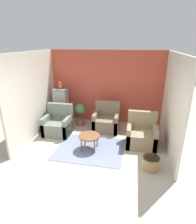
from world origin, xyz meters
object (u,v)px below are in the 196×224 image
object	(u,v)px
parrot	(60,85)
armchair_left	(58,125)
armchair_right	(141,135)
birdcage	(62,107)
wicker_basket	(151,163)
coffee_table	(89,137)
potted_plant	(80,112)
armchair_middle	(106,121)

from	to	relation	value
parrot	armchair_left	bearing A→B (deg)	-77.33
armchair_left	armchair_right	distance (m)	2.72
armchair_left	birdcage	distance (m)	0.93
wicker_basket	coffee_table	bearing A→B (deg)	161.25
coffee_table	birdcage	size ratio (longest dim) A/B	0.45
armchair_right	potted_plant	distance (m)	2.42
armchair_right	armchair_left	bearing A→B (deg)	175.41
armchair_left	armchair_middle	world-z (taller)	same
potted_plant	coffee_table	bearing A→B (deg)	-65.14
armchair_middle	armchair_right	bearing A→B (deg)	-34.84
armchair_right	parrot	size ratio (longest dim) A/B	3.61
armchair_right	parrot	xyz separation A→B (m)	(-2.90, 1.08, 1.14)
armchair_middle	parrot	size ratio (longest dim) A/B	3.61
armchair_left	armchair_middle	bearing A→B (deg)	21.51
potted_plant	armchair_right	bearing A→B (deg)	-25.17
wicker_basket	armchair_left	bearing A→B (deg)	155.45
birdcage	parrot	size ratio (longest dim) A/B	4.91
armchair_middle	parrot	world-z (taller)	parrot
armchair_left	wicker_basket	xyz separation A→B (m)	(2.92, -1.33, -0.14)
coffee_table	wicker_basket	xyz separation A→B (m)	(1.66, -0.56, -0.23)
birdcage	wicker_basket	bearing A→B (deg)	-35.12
potted_plant	wicker_basket	world-z (taller)	potted_plant
armchair_middle	wicker_basket	world-z (taller)	armchair_middle
armchair_middle	potted_plant	world-z (taller)	armchair_middle
parrot	wicker_basket	bearing A→B (deg)	-35.15
armchair_left	birdcage	world-z (taller)	birdcage
armchair_left	potted_plant	world-z (taller)	armchair_left
armchair_right	armchair_middle	xyz separation A→B (m)	(-1.18, 0.82, 0.00)
armchair_left	potted_plant	distance (m)	0.98
parrot	armchair_right	bearing A→B (deg)	-20.34
coffee_table	armchair_middle	size ratio (longest dim) A/B	0.62
coffee_table	wicker_basket	distance (m)	1.77
armchair_right	wicker_basket	distance (m)	1.15
wicker_basket	armchair_middle	bearing A→B (deg)	125.69
birdcage	potted_plant	bearing A→B (deg)	-3.89
parrot	armchair_middle	bearing A→B (deg)	-8.43
armchair_right	birdcage	distance (m)	3.11
armchair_middle	birdcage	world-z (taller)	birdcage
armchair_middle	birdcage	bearing A→B (deg)	171.64
birdcage	wicker_basket	xyz separation A→B (m)	(3.11, -2.19, -0.46)
armchair_left	armchair_right	size ratio (longest dim) A/B	1.00
armchair_right	wicker_basket	world-z (taller)	armchair_right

